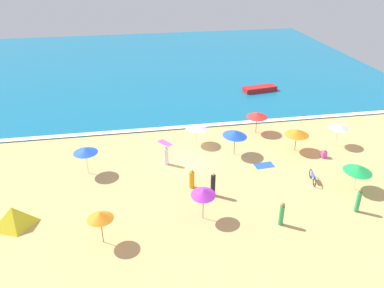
% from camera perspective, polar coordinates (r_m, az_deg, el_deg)
% --- Properties ---
extents(ground_plane, '(60.00, 60.00, 0.00)m').
position_cam_1_polar(ground_plane, '(31.91, -0.05, -2.38)').
color(ground_plane, '#E5B26B').
extents(ocean_water, '(60.00, 44.00, 0.10)m').
position_cam_1_polar(ocean_water, '(57.66, -5.03, 11.48)').
color(ocean_water, '#146B93').
rests_on(ocean_water, ground_plane).
extents(wave_breaker_foam, '(57.00, 0.70, 0.01)m').
position_cam_1_polar(wave_breaker_foam, '(37.38, -1.74, 2.51)').
color(wave_breaker_foam, white).
rests_on(wave_breaker_foam, ocean_water).
extents(beach_umbrella_0, '(2.88, 2.88, 1.95)m').
position_cam_1_polar(beach_umbrella_0, '(29.85, 23.24, -3.42)').
color(beach_umbrella_0, silver).
rests_on(beach_umbrella_0, ground_plane).
extents(beach_umbrella_1, '(2.87, 2.86, 2.22)m').
position_cam_1_polar(beach_umbrella_1, '(32.12, 6.35, 1.53)').
color(beach_umbrella_1, '#4C3823').
rests_on(beach_umbrella_1, ground_plane).
extents(beach_umbrella_2, '(1.84, 1.85, 2.21)m').
position_cam_1_polar(beach_umbrella_2, '(23.27, -13.38, -10.22)').
color(beach_umbrella_2, '#4C3823').
rests_on(beach_umbrella_2, ground_plane).
extents(beach_umbrella_3, '(2.46, 2.46, 2.20)m').
position_cam_1_polar(beach_umbrella_3, '(30.28, -15.42, -0.91)').
color(beach_umbrella_3, silver).
rests_on(beach_umbrella_3, ground_plane).
extents(beach_umbrella_4, '(1.93, 1.96, 2.36)m').
position_cam_1_polar(beach_umbrella_4, '(24.45, 1.67, -7.09)').
color(beach_umbrella_4, '#4C3823').
rests_on(beach_umbrella_4, ground_plane).
extents(beach_umbrella_5, '(2.71, 2.71, 1.94)m').
position_cam_1_polar(beach_umbrella_5, '(33.77, 0.70, 2.56)').
color(beach_umbrella_5, silver).
rests_on(beach_umbrella_5, ground_plane).
extents(beach_umbrella_6, '(1.99, 2.01, 2.07)m').
position_cam_1_polar(beach_umbrella_6, '(35.77, 20.79, 2.46)').
color(beach_umbrella_6, silver).
rests_on(beach_umbrella_6, ground_plane).
extents(beach_umbrella_7, '(2.78, 2.78, 2.05)m').
position_cam_1_polar(beach_umbrella_7, '(36.30, 9.55, 4.26)').
color(beach_umbrella_7, '#4C3823').
rests_on(beach_umbrella_7, ground_plane).
extents(beach_umbrella_8, '(2.86, 2.86, 2.00)m').
position_cam_1_polar(beach_umbrella_8, '(33.79, 15.20, 1.69)').
color(beach_umbrella_8, '#4C3823').
rests_on(beach_umbrella_8, ground_plane).
extents(beach_tent, '(2.52, 2.15, 1.47)m').
position_cam_1_polar(beach_tent, '(26.96, -24.75, -9.71)').
color(beach_tent, yellow).
rests_on(beach_tent, ground_plane).
extents(parked_bicycle, '(0.43, 1.79, 0.76)m').
position_cam_1_polar(parked_bicycle, '(30.34, 17.33, -4.67)').
color(parked_bicycle, black).
rests_on(parked_bicycle, ground_plane).
extents(beachgoer_0, '(0.39, 0.39, 1.87)m').
position_cam_1_polar(beachgoer_0, '(27.25, 3.10, -6.01)').
color(beachgoer_0, black).
rests_on(beachgoer_0, ground_plane).
extents(beachgoer_1, '(0.43, 0.43, 1.72)m').
position_cam_1_polar(beachgoer_1, '(27.96, 23.24, -7.72)').
color(beachgoer_1, green).
rests_on(beachgoer_1, ground_plane).
extents(beachgoer_2, '(0.39, 0.39, 1.68)m').
position_cam_1_polar(beachgoer_2, '(31.04, -3.82, -1.70)').
color(beachgoer_2, white).
rests_on(beachgoer_2, ground_plane).
extents(beachgoer_3, '(0.53, 0.53, 1.54)m').
position_cam_1_polar(beachgoer_3, '(28.14, -0.04, -5.18)').
color(beachgoer_3, orange).
rests_on(beachgoer_3, ground_plane).
extents(beachgoer_4, '(0.31, 0.31, 1.67)m').
position_cam_1_polar(beachgoer_4, '(25.29, 13.03, -10.00)').
color(beachgoer_4, green).
rests_on(beachgoer_4, ground_plane).
extents(beachgoer_5, '(0.40, 0.40, 0.76)m').
position_cam_1_polar(beachgoer_5, '(33.99, 18.84, -1.39)').
color(beachgoer_5, '#D84CA5').
rests_on(beachgoer_5, ground_plane).
extents(beach_towel_0, '(1.36, 1.62, 0.01)m').
position_cam_1_polar(beach_towel_0, '(34.68, -4.00, 0.17)').
color(beach_towel_0, '#D84CA5').
rests_on(beach_towel_0, ground_plane).
extents(beach_towel_1, '(1.61, 1.04, 0.01)m').
position_cam_1_polar(beach_towel_1, '(31.70, 10.56, -3.11)').
color(beach_towel_1, blue).
rests_on(beach_towel_1, ground_plane).
extents(small_boat_0, '(4.13, 1.95, 0.56)m').
position_cam_1_polar(small_boat_0, '(47.42, 9.93, 8.01)').
color(small_boat_0, red).
rests_on(small_boat_0, ocean_water).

